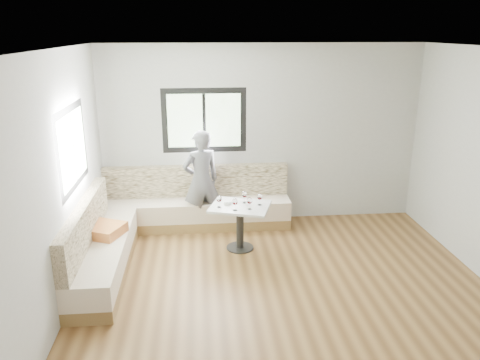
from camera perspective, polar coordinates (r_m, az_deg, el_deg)
name	(u,v)px	position (r m, az deg, el deg)	size (l,w,h in m)	color
room	(285,183)	(5.07, 5.49, -0.32)	(5.01, 5.01, 2.81)	brown
banquette	(159,223)	(6.85, -9.82, -5.21)	(2.93, 2.80, 0.95)	olive
table	(240,216)	(6.57, 0.00, -4.46)	(0.95, 0.83, 0.65)	black
person	(201,181)	(7.14, -4.76, -0.11)	(0.58, 0.38, 1.58)	#5B5B61
olive_ramekin	(228,203)	(6.56, -1.49, -2.76)	(0.11, 0.11, 0.04)	white
wine_glass_a	(219,199)	(6.41, -2.57, -2.36)	(0.08, 0.08, 0.17)	white
wine_glass_b	(235,202)	(6.30, -0.61, -2.72)	(0.08, 0.08, 0.17)	white
wine_glass_c	(250,201)	(6.34, 1.18, -2.57)	(0.08, 0.08, 0.17)	white
wine_glass_d	(244,195)	(6.57, 0.55, -1.82)	(0.08, 0.08, 0.17)	white
wine_glass_e	(260,197)	(6.49, 2.42, -2.08)	(0.08, 0.08, 0.17)	white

